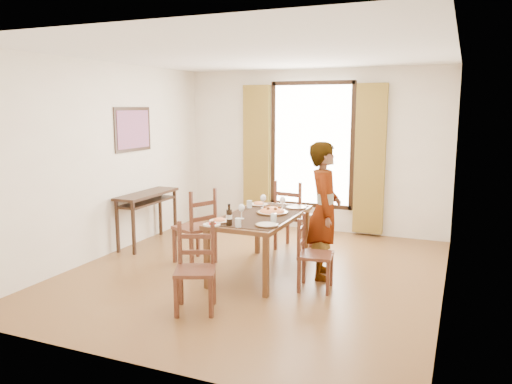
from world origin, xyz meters
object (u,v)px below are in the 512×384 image
at_px(console_table, 147,200).
at_px(pasta_platter, 272,210).
at_px(dining_table, 261,220).
at_px(man, 324,211).

xyz_separation_m(console_table, pasta_platter, (2.21, -0.46, 0.12)).
bearing_deg(dining_table, man, 11.41).
bearing_deg(dining_table, pasta_platter, 44.03).
bearing_deg(console_table, man, -8.12).
bearing_deg(pasta_platter, console_table, 168.22).
bearing_deg(console_table, dining_table, -15.03).
xyz_separation_m(man, pasta_platter, (-0.66, -0.05, -0.03)).
relative_size(console_table, man, 0.72).
height_order(man, pasta_platter, man).
bearing_deg(dining_table, console_table, 164.97).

